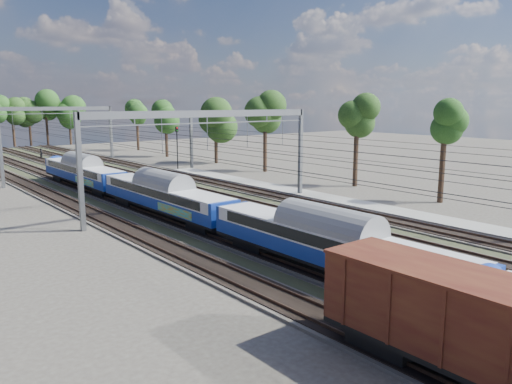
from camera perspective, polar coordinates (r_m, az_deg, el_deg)
track_bed at (r=58.41m, az=-13.65°, el=0.47°), size 21.00×130.00×0.34m
platform at (r=46.55m, az=14.07°, el=-1.93°), size 3.00×70.00×0.30m
catenary at (r=64.86m, az=-16.58°, el=6.88°), size 25.65×130.00×9.00m
tree_belt at (r=107.04m, az=-23.05°, el=8.38°), size 39.76×98.82×11.12m
emu_train at (r=42.59m, az=-10.30°, el=0.05°), size 2.67×56.61×3.91m
worker at (r=94.13m, az=-23.33°, el=4.03°), size 0.46×0.69×1.86m
signal_near at (r=79.26m, az=-19.73°, el=5.37°), size 0.39×0.35×6.05m
signal_far at (r=73.72m, az=-9.00°, el=5.61°), size 0.39×0.35×6.23m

